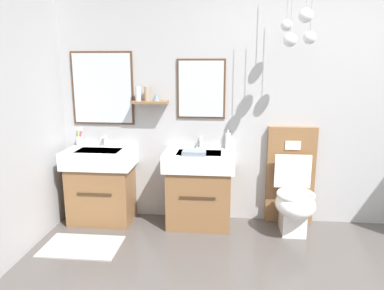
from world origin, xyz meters
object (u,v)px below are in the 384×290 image
at_px(soap_dispenser, 228,141).
at_px(folded_hand_towel, 194,153).
at_px(toothbrush_cup, 80,141).
at_px(vanity_sink_left, 102,184).
at_px(vanity_sink_right, 199,187).
at_px(toilet, 292,193).

height_order(soap_dispenser, folded_hand_towel, soap_dispenser).
bearing_deg(soap_dispenser, toothbrush_cup, -179.65).
relative_size(vanity_sink_left, toothbrush_cup, 4.00).
xyz_separation_m(toothbrush_cup, folded_hand_towel, (1.24, -0.28, -0.03)).
bearing_deg(vanity_sink_right, toothbrush_cup, 173.22).
bearing_deg(toothbrush_cup, folded_hand_towel, -12.85).
distance_m(vanity_sink_right, toilet, 0.92).
relative_size(toothbrush_cup, soap_dispenser, 0.96).
relative_size(vanity_sink_left, vanity_sink_right, 1.00).
xyz_separation_m(vanity_sink_right, folded_hand_towel, (-0.04, -0.13, 0.38)).
relative_size(vanity_sink_left, folded_hand_towel, 3.47).
xyz_separation_m(vanity_sink_right, toothbrush_cup, (-1.28, 0.15, 0.42)).
bearing_deg(vanity_sink_right, toilet, -0.60).
bearing_deg(vanity_sink_right, folded_hand_towel, -107.07).
distance_m(vanity_sink_left, folded_hand_towel, 1.05).
height_order(vanity_sink_left, vanity_sink_right, same).
distance_m(vanity_sink_right, soap_dispenser, 0.55).
bearing_deg(vanity_sink_right, soap_dispenser, 30.19).
bearing_deg(soap_dispenser, vanity_sink_right, -149.81).
bearing_deg(toilet, vanity_sink_left, 179.72).
xyz_separation_m(toilet, soap_dispenser, (-0.64, 0.17, 0.47)).
bearing_deg(toilet, soap_dispenser, 165.05).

